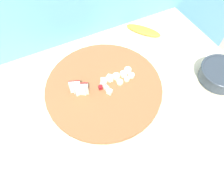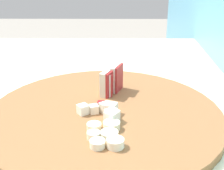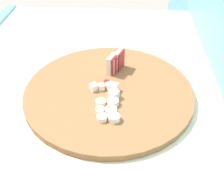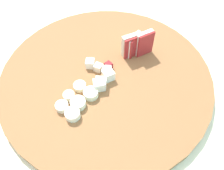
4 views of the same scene
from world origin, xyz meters
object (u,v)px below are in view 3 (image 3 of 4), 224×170
banana_slice_rows (108,110)px  apple_dice_pile (109,89)px  apple_wedge_fan (115,63)px  cutting_board (109,92)px

banana_slice_rows → apple_dice_pile: bearing=-177.5°
apple_dice_pile → banana_slice_rows: (0.08, 0.00, -0.00)m
apple_wedge_fan → apple_dice_pile: bearing=-5.2°
cutting_board → banana_slice_rows: 0.09m
apple_dice_pile → apple_wedge_fan: bearing=174.8°
cutting_board → apple_dice_pile: (0.01, 0.00, 0.02)m
cutting_board → apple_wedge_fan: 0.10m
cutting_board → apple_dice_pile: bearing=6.4°
apple_dice_pile → banana_slice_rows: 0.08m
apple_wedge_fan → banana_slice_rows: size_ratio=0.78×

